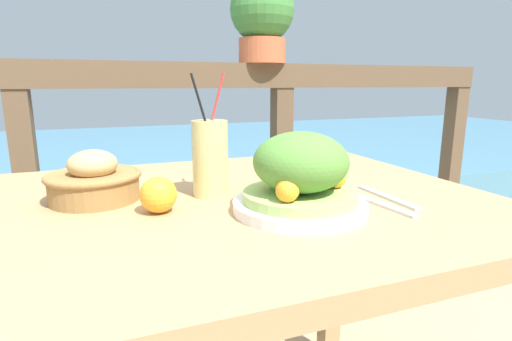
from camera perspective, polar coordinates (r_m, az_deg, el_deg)
patio_table at (r=0.86m, az=-5.40°, el=-10.72°), size 1.13×0.83×0.77m
railing_fence at (r=1.48m, az=-12.61°, el=2.96°), size 2.80×0.08×1.07m
sea_backdrop at (r=4.04m, az=-17.45°, el=0.31°), size 12.00×4.00×0.39m
salad_plate at (r=0.73m, az=6.35°, el=-1.01°), size 0.25×0.25×0.15m
drink_glass at (r=0.83m, az=-6.56°, el=1.78°), size 0.07×0.07×0.25m
bread_basket at (r=0.86m, az=-22.14°, el=-1.34°), size 0.18×0.18×0.10m
potted_plant at (r=1.58m, az=0.89°, el=21.09°), size 0.24×0.24×0.31m
fork at (r=0.81m, az=17.18°, el=-4.52°), size 0.04×0.18×0.00m
knife at (r=0.86m, az=18.18°, el=-3.60°), size 0.02×0.18×0.00m
orange_near_basket at (r=0.74m, az=-13.76°, el=-3.39°), size 0.07×0.07×0.07m
orange_near_glass at (r=1.12m, az=4.42°, el=2.53°), size 0.08×0.08×0.08m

